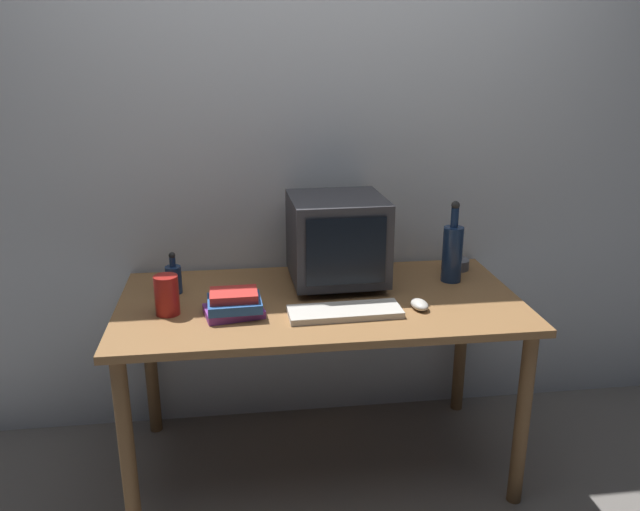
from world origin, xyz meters
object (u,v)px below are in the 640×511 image
object	(u,v)px
keyboard	(345,312)
book_stack	(234,304)
computer_mouse	(419,305)
bottle_tall	(452,251)
cd_spindle	(455,264)
bottle_short	(174,278)
crt_monitor	(337,239)
metal_canister	(167,295)

from	to	relation	value
keyboard	book_stack	xyz separation A→B (m)	(-0.41, 0.05, 0.03)
computer_mouse	bottle_tall	bearing A→B (deg)	45.24
bottle_tall	keyboard	bearing A→B (deg)	-149.30
keyboard	cd_spindle	distance (m)	0.73
bottle_short	book_stack	world-z (taller)	bottle_short
bottle_short	book_stack	distance (m)	0.35
cd_spindle	crt_monitor	bearing A→B (deg)	-168.43
bottle_short	metal_canister	bearing A→B (deg)	-91.54
crt_monitor	metal_canister	world-z (taller)	crt_monitor
keyboard	computer_mouse	distance (m)	0.29
crt_monitor	computer_mouse	size ratio (longest dim) A/B	3.99
crt_monitor	cd_spindle	size ratio (longest dim) A/B	3.32
bottle_tall	bottle_short	distance (m)	1.15
bottle_short	metal_canister	distance (m)	0.22
book_stack	metal_canister	world-z (taller)	metal_canister
crt_monitor	bottle_short	xyz separation A→B (m)	(-0.67, -0.02, -0.13)
keyboard	cd_spindle	bearing A→B (deg)	35.74
bottle_tall	book_stack	size ratio (longest dim) A/B	1.48
bottle_tall	bottle_short	bearing A→B (deg)	179.52
crt_monitor	book_stack	xyz separation A→B (m)	(-0.43, -0.28, -0.15)
keyboard	crt_monitor	bearing A→B (deg)	84.39
keyboard	book_stack	distance (m)	0.41
computer_mouse	bottle_short	size ratio (longest dim) A/B	0.58
cd_spindle	metal_canister	xyz separation A→B (m)	(-1.23, -0.35, 0.05)
crt_monitor	keyboard	size ratio (longest dim) A/B	0.95
crt_monitor	book_stack	world-z (taller)	crt_monitor
bottle_tall	bottle_short	size ratio (longest dim) A/B	2.01
computer_mouse	keyboard	bearing A→B (deg)	176.20
crt_monitor	bottle_tall	world-z (taller)	crt_monitor
book_stack	metal_canister	size ratio (longest dim) A/B	1.57
computer_mouse	bottle_tall	size ratio (longest dim) A/B	0.29
cd_spindle	computer_mouse	bearing A→B (deg)	-123.82
crt_monitor	bottle_tall	xyz separation A→B (m)	(0.49, -0.03, -0.06)
cd_spindle	keyboard	bearing A→B (deg)	-142.29
book_stack	bottle_tall	bearing A→B (deg)	15.33
bottle_short	bottle_tall	bearing A→B (deg)	-0.48
crt_monitor	metal_canister	distance (m)	0.72
bottle_tall	cd_spindle	world-z (taller)	bottle_tall
crt_monitor	book_stack	size ratio (longest dim) A/B	1.70
metal_canister	bottle_tall	bearing A→B (deg)	10.13
crt_monitor	computer_mouse	bearing A→B (deg)	-49.51
bottle_tall	metal_canister	xyz separation A→B (m)	(-1.16, -0.21, -0.06)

